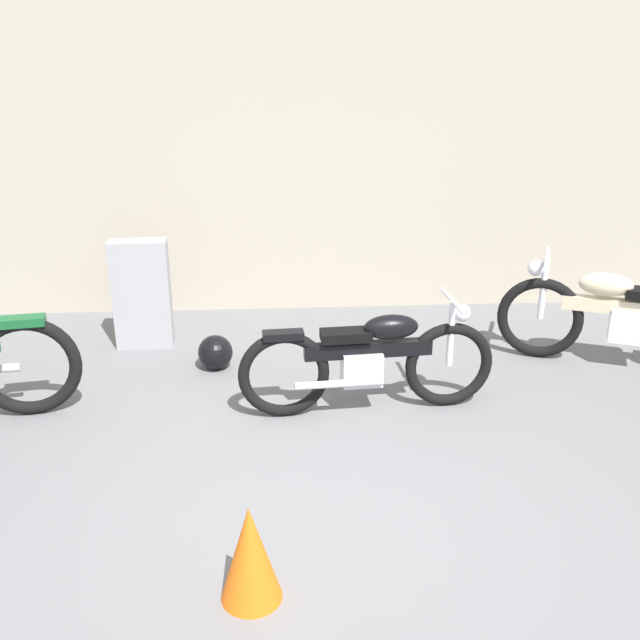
# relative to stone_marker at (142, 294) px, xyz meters

# --- Properties ---
(ground_plane) EXTENTS (40.00, 40.00, 0.00)m
(ground_plane) POSITION_rel_stone_marker_xyz_m (1.43, -2.77, -0.50)
(ground_plane) COLOR slate
(building_wall) EXTENTS (18.00, 0.30, 3.09)m
(building_wall) POSITION_rel_stone_marker_xyz_m (1.43, 1.05, 1.04)
(building_wall) COLOR #B2A893
(building_wall) RESTS_ON ground_plane
(stone_marker) EXTENTS (0.52, 0.22, 1.00)m
(stone_marker) POSITION_rel_stone_marker_xyz_m (0.00, 0.00, 0.00)
(stone_marker) COLOR #9E9EA3
(stone_marker) RESTS_ON ground_plane
(helmet) EXTENTS (0.30, 0.30, 0.30)m
(helmet) POSITION_rel_stone_marker_xyz_m (0.68, -0.54, -0.35)
(helmet) COLOR black
(helmet) RESTS_ON ground_plane
(traffic_cone) EXTENTS (0.32, 0.32, 0.55)m
(traffic_cone) POSITION_rel_stone_marker_xyz_m (1.06, -3.34, -0.23)
(traffic_cone) COLOR orange
(traffic_cone) RESTS_ON ground_plane
(motorcycle_black) EXTENTS (1.96, 0.55, 0.88)m
(motorcycle_black) POSITION_rel_stone_marker_xyz_m (1.91, -1.37, -0.08)
(motorcycle_black) COLOR black
(motorcycle_black) RESTS_ON ground_plane
(motorcycle_cream) EXTENTS (1.99, 0.94, 0.94)m
(motorcycle_cream) POSITION_rel_stone_marker_xyz_m (4.15, -0.70, -0.05)
(motorcycle_cream) COLOR black
(motorcycle_cream) RESTS_ON ground_plane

